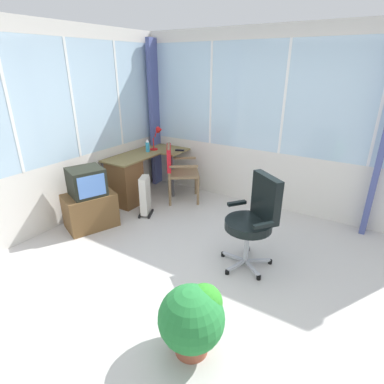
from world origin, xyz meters
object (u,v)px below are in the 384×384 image
office_chair (255,215)px  space_heater (145,195)px  wooden_armchair (175,166)px  tv_remote (180,150)px  potted_plant (193,318)px  tv_on_stand (89,202)px  desk_lamp (158,134)px  spray_bottle (148,146)px  desk (128,179)px

office_chair → space_heater: office_chair is taller
wooden_armchair → office_chair: 1.97m
tv_remote → office_chair: 2.27m
wooden_armchair → potted_plant: 2.89m
tv_remote → wooden_armchair: 0.39m
tv_remote → wooden_armchair: wooden_armchair is taller
tv_remote → tv_on_stand: 1.74m
tv_remote → space_heater: (-0.99, -0.07, -0.44)m
space_heater → desk_lamp: bearing=25.7°
tv_remote → space_heater: tv_remote is taller
desk_lamp → tv_on_stand: 1.70m
tv_on_stand → office_chair: bearing=-80.0°
desk_lamp → spray_bottle: 0.28m
tv_remote → potted_plant: size_ratio=0.26×
desk → tv_remote: (0.81, -0.44, 0.34)m
desk → spray_bottle: spray_bottle is taller
tv_remote → spray_bottle: 0.53m
office_chair → tv_on_stand: bearing=100.0°
desk → wooden_armchair: (0.48, -0.58, 0.19)m
desk → space_heater: (-0.17, -0.50, -0.10)m
desk → wooden_armchair: bearing=-50.1°
tv_remote → office_chair: office_chair is taller
tv_on_stand → space_heater: 0.79m
space_heater → desk: bearing=71.0°
spray_bottle → tv_on_stand: size_ratio=0.26×
spray_bottle → potted_plant: (-2.27, -2.33, -0.51)m
desk_lamp → space_heater: bearing=-154.3°
desk → desk_lamp: bearing=-5.9°
desk_lamp → desk: bearing=174.1°
tv_remote → office_chair: (-1.29, -1.86, -0.14)m
spray_bottle → tv_on_stand: spray_bottle is taller
space_heater → potted_plant: bearing=-131.1°
office_chair → spray_bottle: bearing=67.0°
desk → wooden_armchair: 0.78m
desk_lamp → spray_bottle: size_ratio=1.80×
spray_bottle → wooden_armchair: size_ratio=0.24×
desk → office_chair: size_ratio=1.32×
office_chair → desk: bearing=78.3°
tv_on_stand → desk_lamp: bearing=1.6°
potted_plant → desk: bearing=52.8°
desk → tv_on_stand: (-0.86, -0.12, -0.03)m
desk → space_heater: size_ratio=2.28×
desk_lamp → tv_remote: size_ratio=2.59×
potted_plant → space_heater: bearing=48.9°
desk_lamp → office_chair: desk_lamp is taller
office_chair → potted_plant: size_ratio=1.78×
desk_lamp → tv_remote: desk_lamp is taller
desk → tv_remote: 0.98m
desk → tv_on_stand: 0.87m
tv_remote → wooden_armchair: size_ratio=0.17×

